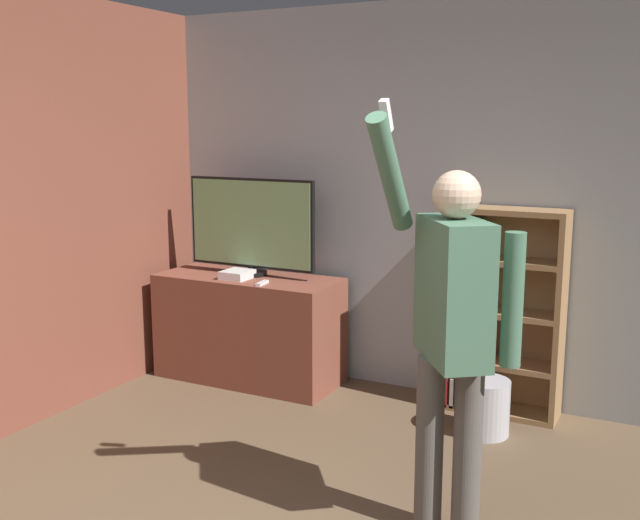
# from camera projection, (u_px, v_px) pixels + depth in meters

# --- Properties ---
(wall_back) EXTENTS (6.66, 0.06, 2.70)m
(wall_back) POSITION_uv_depth(u_px,v_px,m) (475.00, 205.00, 5.01)
(wall_back) COLOR #9EA3A8
(wall_back) RESTS_ON ground_plane
(wall_side_brick) EXTENTS (0.06, 4.59, 2.70)m
(wall_side_brick) POSITION_uv_depth(u_px,v_px,m) (44.00, 209.00, 4.73)
(wall_side_brick) COLOR brown
(wall_side_brick) RESTS_ON ground_plane
(tv_ledge) EXTENTS (1.35, 0.56, 0.78)m
(tv_ledge) POSITION_uv_depth(u_px,v_px,m) (249.00, 328.00, 5.54)
(tv_ledge) COLOR brown
(tv_ledge) RESTS_ON ground_plane
(television) EXTENTS (1.03, 0.22, 0.71)m
(television) POSITION_uv_depth(u_px,v_px,m) (251.00, 225.00, 5.44)
(television) COLOR black
(television) RESTS_ON tv_ledge
(game_console) EXTENTS (0.19, 0.21, 0.06)m
(game_console) POSITION_uv_depth(u_px,v_px,m) (237.00, 275.00, 5.39)
(game_console) COLOR white
(game_console) RESTS_ON tv_ledge
(remote_loose) EXTENTS (0.05, 0.14, 0.02)m
(remote_loose) POSITION_uv_depth(u_px,v_px,m) (262.00, 283.00, 5.19)
(remote_loose) COLOR white
(remote_loose) RESTS_ON tv_ledge
(bookshelf) EXTENTS (0.75, 0.28, 1.36)m
(bookshelf) POSITION_uv_depth(u_px,v_px,m) (493.00, 312.00, 4.89)
(bookshelf) COLOR #997047
(bookshelf) RESTS_ON ground_plane
(person) EXTENTS (0.61, 0.58, 1.99)m
(person) POSITION_uv_depth(u_px,v_px,m) (452.00, 319.00, 3.32)
(person) COLOR #56514C
(person) RESTS_ON ground_plane
(waste_bin) EXTENTS (0.31, 0.31, 0.34)m
(waste_bin) POSITION_uv_depth(u_px,v_px,m) (484.00, 407.00, 4.59)
(waste_bin) COLOR #B7B7BC
(waste_bin) RESTS_ON ground_plane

